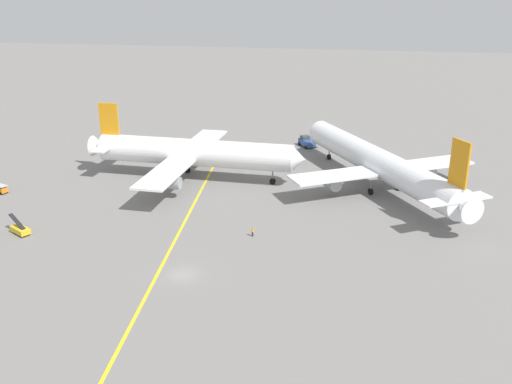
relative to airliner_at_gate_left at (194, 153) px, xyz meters
name	(u,v)px	position (x,y,z in m)	size (l,w,h in m)	color
ground_plane	(183,275)	(10.94, -42.96, -5.86)	(600.00, 600.00, 0.00)	slate
taxiway_stripe	(173,244)	(6.09, -32.96, -5.85)	(0.50, 120.00, 0.01)	yellow
airliner_at_gate_left	(194,153)	(0.00, 0.00, 0.00)	(48.62, 45.19, 15.96)	white
airliner_being_pushed	(378,163)	(39.52, 1.44, -0.38)	(38.13, 52.29, 16.46)	white
pushback_tug	(307,142)	(21.68, 30.39, -4.58)	(5.82, 7.98, 3.02)	#2D4C8C
gse_belt_loader_portside	(20,229)	(-21.12, -34.09, -5.03)	(4.88, 3.57, 3.02)	gold
gse_baggage_cart_near_cluster	(1,189)	(-36.36, -16.44, -5.00)	(3.13, 2.50, 1.71)	orange
ground_crew_wing_walker_right	(253,232)	(18.50, -27.58, -5.04)	(0.48, 0.36, 1.59)	black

